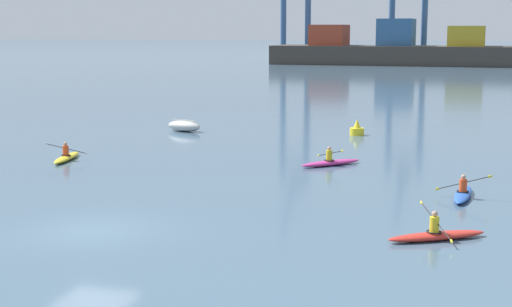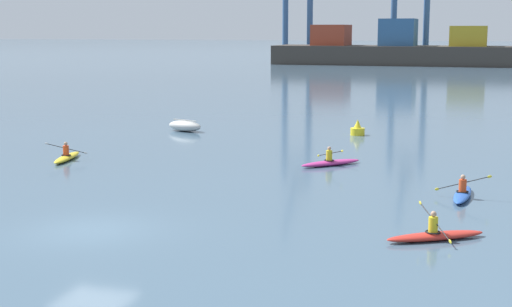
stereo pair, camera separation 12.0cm
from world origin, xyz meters
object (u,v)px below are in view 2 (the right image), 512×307
at_px(channel_buoy, 358,129).
at_px(kayak_magenta, 331,162).
at_px(capsized_dinghy, 185,126).
at_px(kayak_yellow, 67,157).
at_px(kayak_blue, 463,194).
at_px(container_barge, 397,50).
at_px(kayak_red, 435,235).

xyz_separation_m(channel_buoy, kayak_magenta, (0.58, -11.08, -0.19)).
distance_m(capsized_dinghy, kayak_yellow, 12.10).
xyz_separation_m(channel_buoy, kayak_blue, (7.07, -16.57, -0.19)).
distance_m(container_barge, kayak_magenta, 107.21).
bearing_deg(kayak_yellow, kayak_magenta, 10.61).
distance_m(channel_buoy, kayak_magenta, 11.10).
bearing_deg(kayak_blue, capsized_dinghy, 140.49).
xyz_separation_m(container_barge, kayak_magenta, (9.67, -106.74, -2.57)).
distance_m(container_barge, kayak_yellow, 109.31).
distance_m(kayak_yellow, kayak_blue, 19.95).
height_order(kayak_yellow, kayak_red, kayak_red).
bearing_deg(kayak_magenta, container_barge, 95.18).
bearing_deg(capsized_dinghy, kayak_blue, -39.51).
relative_size(capsized_dinghy, kayak_blue, 0.82).
distance_m(kayak_yellow, kayak_red, 21.40).
xyz_separation_m(capsized_dinghy, kayak_red, (17.62, -21.57, -0.18)).
relative_size(container_barge, kayak_red, 14.42).
xyz_separation_m(container_barge, kayak_red, (15.58, -118.79, -2.57)).
relative_size(kayak_yellow, kayak_magenta, 1.20).
bearing_deg(kayak_red, kayak_yellow, 153.44).
bearing_deg(channel_buoy, kayak_blue, -66.90).
bearing_deg(container_barge, kayak_blue, -81.80).
xyz_separation_m(container_barge, channel_buoy, (9.10, -95.66, -2.39)).
bearing_deg(channel_buoy, kayak_magenta, -87.02).
relative_size(capsized_dinghy, kayak_yellow, 0.82).
bearing_deg(capsized_dinghy, kayak_yellow, -97.21).
distance_m(channel_buoy, kayak_blue, 18.01).
bearing_deg(kayak_magenta, kayak_red, -63.89).
relative_size(kayak_yellow, kayak_red, 1.09).
bearing_deg(kayak_red, capsized_dinghy, 129.24).
xyz_separation_m(kayak_magenta, kayak_red, (5.90, -12.05, 0.00)).
bearing_deg(capsized_dinghy, channel_buoy, 7.95).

